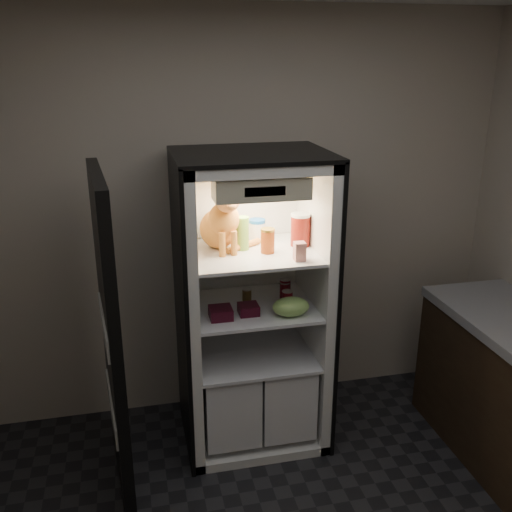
{
  "coord_description": "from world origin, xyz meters",
  "views": [
    {
      "loc": [
        -0.69,
        -1.81,
        2.39
      ],
      "look_at": [
        0.02,
        1.32,
        1.26
      ],
      "focal_mm": 40.0,
      "sensor_mm": 36.0,
      "label": 1
    }
  ],
  "objects_px": {
    "soda_can_a": "(285,291)",
    "berry_box_right": "(248,309)",
    "refrigerator": "(251,323)",
    "mayo_tub": "(257,230)",
    "soda_can_c": "(287,300)",
    "soda_can_b": "(285,288)",
    "tabby_cat": "(221,223)",
    "pepper_jar": "(300,230)",
    "cream_carton": "(300,251)",
    "condiment_jar": "(247,294)",
    "salsa_jar": "(268,241)",
    "parmesan_shaker": "(242,233)",
    "grape_bag": "(291,307)",
    "berry_box_left": "(221,313)"
  },
  "relations": [
    {
      "from": "soda_can_a",
      "to": "berry_box_right",
      "type": "height_order",
      "value": "soda_can_a"
    },
    {
      "from": "refrigerator",
      "to": "mayo_tub",
      "type": "relative_size",
      "value": 13.24
    },
    {
      "from": "soda_can_c",
      "to": "soda_can_b",
      "type": "bearing_deg",
      "value": 78.52
    },
    {
      "from": "mayo_tub",
      "to": "soda_can_b",
      "type": "xyz_separation_m",
      "value": [
        0.15,
        -0.12,
        -0.36
      ]
    },
    {
      "from": "tabby_cat",
      "to": "pepper_jar",
      "type": "height_order",
      "value": "tabby_cat"
    },
    {
      "from": "pepper_jar",
      "to": "cream_carton",
      "type": "height_order",
      "value": "pepper_jar"
    },
    {
      "from": "condiment_jar",
      "to": "salsa_jar",
      "type": "bearing_deg",
      "value": -51.19
    },
    {
      "from": "berry_box_right",
      "to": "condiment_jar",
      "type": "bearing_deg",
      "value": 80.7
    },
    {
      "from": "tabby_cat",
      "to": "pepper_jar",
      "type": "distance_m",
      "value": 0.48
    },
    {
      "from": "soda_can_b",
      "to": "condiment_jar",
      "type": "bearing_deg",
      "value": 176.06
    },
    {
      "from": "soda_can_b",
      "to": "soda_can_c",
      "type": "height_order",
      "value": "soda_can_b"
    },
    {
      "from": "pepper_jar",
      "to": "cream_carton",
      "type": "xyz_separation_m",
      "value": [
        -0.08,
        -0.26,
        -0.05
      ]
    },
    {
      "from": "soda_can_b",
      "to": "tabby_cat",
      "type": "bearing_deg",
      "value": 178.3
    },
    {
      "from": "tabby_cat",
      "to": "soda_can_c",
      "type": "distance_m",
      "value": 0.61
    },
    {
      "from": "soda_can_a",
      "to": "berry_box_right",
      "type": "bearing_deg",
      "value": -148.36
    },
    {
      "from": "cream_carton",
      "to": "soda_can_c",
      "type": "distance_m",
      "value": 0.36
    },
    {
      "from": "cream_carton",
      "to": "soda_can_b",
      "type": "relative_size",
      "value": 0.84
    },
    {
      "from": "parmesan_shaker",
      "to": "berry_box_right",
      "type": "distance_m",
      "value": 0.45
    },
    {
      "from": "parmesan_shaker",
      "to": "soda_can_c",
      "type": "xyz_separation_m",
      "value": [
        0.24,
        -0.16,
        -0.39
      ]
    },
    {
      "from": "pepper_jar",
      "to": "soda_can_b",
      "type": "bearing_deg",
      "value": 164.56
    },
    {
      "from": "grape_bag",
      "to": "berry_box_right",
      "type": "relative_size",
      "value": 1.88
    },
    {
      "from": "pepper_jar",
      "to": "soda_can_c",
      "type": "height_order",
      "value": "pepper_jar"
    },
    {
      "from": "pepper_jar",
      "to": "berry_box_left",
      "type": "relative_size",
      "value": 1.54
    },
    {
      "from": "refrigerator",
      "to": "pepper_jar",
      "type": "xyz_separation_m",
      "value": [
        0.31,
        -0.02,
        0.6
      ]
    },
    {
      "from": "berry_box_left",
      "to": "tabby_cat",
      "type": "bearing_deg",
      "value": 76.76
    },
    {
      "from": "tabby_cat",
      "to": "salsa_jar",
      "type": "relative_size",
      "value": 3.02
    },
    {
      "from": "refrigerator",
      "to": "mayo_tub",
      "type": "height_order",
      "value": "refrigerator"
    },
    {
      "from": "salsa_jar",
      "to": "soda_can_b",
      "type": "xyz_separation_m",
      "value": [
        0.14,
        0.11,
        -0.36
      ]
    },
    {
      "from": "parmesan_shaker",
      "to": "soda_can_a",
      "type": "height_order",
      "value": "parmesan_shaker"
    },
    {
      "from": "salsa_jar",
      "to": "condiment_jar",
      "type": "bearing_deg",
      "value": 128.81
    },
    {
      "from": "parmesan_shaker",
      "to": "mayo_tub",
      "type": "height_order",
      "value": "parmesan_shaker"
    },
    {
      "from": "salsa_jar",
      "to": "pepper_jar",
      "type": "distance_m",
      "value": 0.24
    },
    {
      "from": "refrigerator",
      "to": "cream_carton",
      "type": "height_order",
      "value": "refrigerator"
    },
    {
      "from": "tabby_cat",
      "to": "parmesan_shaker",
      "type": "distance_m",
      "value": 0.14
    },
    {
      "from": "salsa_jar",
      "to": "berry_box_left",
      "type": "relative_size",
      "value": 1.13
    },
    {
      "from": "mayo_tub",
      "to": "cream_carton",
      "type": "distance_m",
      "value": 0.43
    },
    {
      "from": "mayo_tub",
      "to": "soda_can_a",
      "type": "relative_size",
      "value": 1.3
    },
    {
      "from": "berry_box_right",
      "to": "refrigerator",
      "type": "bearing_deg",
      "value": 73.25
    },
    {
      "from": "soda_can_b",
      "to": "condiment_jar",
      "type": "distance_m",
      "value": 0.25
    },
    {
      "from": "mayo_tub",
      "to": "soda_can_a",
      "type": "distance_m",
      "value": 0.42
    },
    {
      "from": "parmesan_shaker",
      "to": "grape_bag",
      "type": "relative_size",
      "value": 0.91
    },
    {
      "from": "tabby_cat",
      "to": "berry_box_right",
      "type": "relative_size",
      "value": 3.81
    },
    {
      "from": "salsa_jar",
      "to": "soda_can_b",
      "type": "height_order",
      "value": "salsa_jar"
    },
    {
      "from": "cream_carton",
      "to": "soda_can_b",
      "type": "xyz_separation_m",
      "value": [
        -0.0,
        0.28,
        -0.34
      ]
    },
    {
      "from": "tabby_cat",
      "to": "berry_box_left",
      "type": "height_order",
      "value": "tabby_cat"
    },
    {
      "from": "soda_can_c",
      "to": "berry_box_left",
      "type": "bearing_deg",
      "value": -175.82
    },
    {
      "from": "salsa_jar",
      "to": "berry_box_right",
      "type": "bearing_deg",
      "value": -150.92
    },
    {
      "from": "grape_bag",
      "to": "berry_box_right",
      "type": "bearing_deg",
      "value": 162.67
    },
    {
      "from": "soda_can_c",
      "to": "cream_carton",
      "type": "bearing_deg",
      "value": -70.86
    },
    {
      "from": "soda_can_b",
      "to": "berry_box_left",
      "type": "height_order",
      "value": "soda_can_b"
    }
  ]
}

